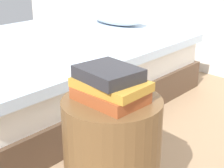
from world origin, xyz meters
TOP-DOWN VIEW (x-y plane):
  - bed at (-1.24, 0.60)m, footprint 1.59×2.05m
  - side_table at (0.00, 0.00)m, footprint 0.39×0.39m
  - book_rust at (0.00, -0.01)m, footprint 0.26×0.19m
  - book_ochre at (-0.00, -0.01)m, footprint 0.28×0.19m
  - book_charcoal at (-0.01, -0.01)m, footprint 0.24×0.21m

SIDE VIEW (x-z plane):
  - bed at x=-1.24m, z-range -0.08..0.54m
  - side_table at x=0.00m, z-range 0.00..0.54m
  - book_rust at x=0.00m, z-range 0.54..0.59m
  - book_ochre at x=0.00m, z-range 0.59..0.63m
  - book_charcoal at x=-0.01m, z-range 0.63..0.67m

